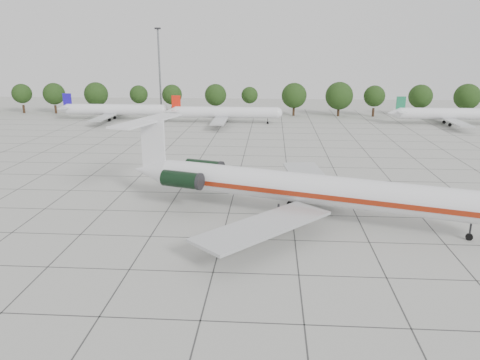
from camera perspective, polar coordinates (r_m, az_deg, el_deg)
The scene contains 9 objects.
ground at distance 59.30m, azimuth -1.40°, elevation -4.08°, with size 260.00×260.00×0.00m, color #AAAAA3.
apron_joints at distance 73.50m, azimuth -0.33°, elevation -0.02°, with size 170.00×170.00×0.02m, color #383838.
main_airliner at distance 57.44m, azimuth 6.26°, elevation -0.77°, with size 45.84×35.05×10.98m.
ground_crew at distance 64.52m, azimuth 20.11°, elevation -2.62°, with size 0.60×0.39×1.65m, color orange.
bg_airliner_b at distance 136.92m, azimuth -15.09°, elevation 8.26°, with size 28.24×27.20×7.40m.
bg_airliner_c at distance 126.74m, azimuth -1.80°, elevation 8.21°, with size 28.24×27.20×7.40m.
bg_airliner_d at distance 136.03m, azimuth 24.35°, elevation 7.34°, with size 28.24×27.20×7.40m.
tree_line at distance 142.13m, azimuth -2.99°, elevation 10.31°, with size 249.86×8.44×10.22m.
floodlight_mast at distance 151.65m, azimuth -9.81°, elevation 13.62°, with size 1.60×1.60×25.45m.
Camera 1 is at (5.23, -55.37, 20.56)m, focal length 35.00 mm.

